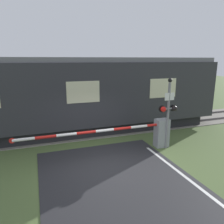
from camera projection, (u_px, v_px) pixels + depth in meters
name	position (u px, v px, depth m)	size (l,w,h in m)	color
ground_plane	(108.00, 166.00, 8.24)	(80.00, 80.00, 0.00)	#4C6033
track_bed	(83.00, 130.00, 12.33)	(36.00, 3.20, 0.13)	slate
train	(77.00, 95.00, 11.78)	(15.72, 3.20, 4.01)	black
crossing_barrier	(151.00, 133.00, 9.75)	(6.63, 0.44, 1.30)	gray
signal_post	(168.00, 110.00, 9.49)	(0.87, 0.26, 3.15)	gray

